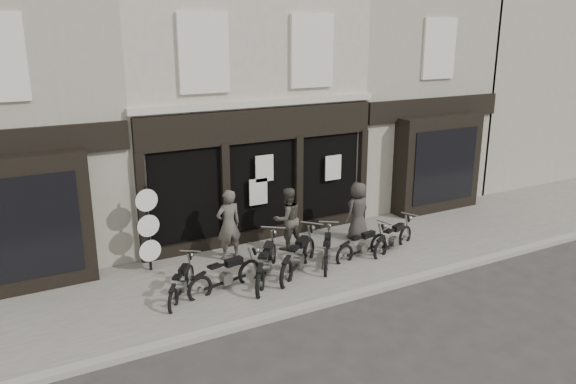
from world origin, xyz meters
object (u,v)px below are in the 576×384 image
motorcycle_2 (266,266)px  motorcycle_4 (327,253)px  motorcycle_3 (298,259)px  man_right (358,211)px  man_centre (287,219)px  motorcycle_6 (394,240)px  motorcycle_1 (226,278)px  motorcycle_5 (363,247)px  advert_sign_post (149,232)px  man_left (229,225)px  motorcycle_0 (182,286)px

motorcycle_2 → motorcycle_4: 1.85m
motorcycle_3 → man_right: bearing=-15.4°
man_centre → man_right: (2.16, -0.28, -0.03)m
motorcycle_3 → motorcycle_6: size_ratio=1.03×
motorcycle_4 → man_centre: bearing=53.8°
motorcycle_3 → motorcycle_1: bearing=141.3°
motorcycle_5 → man_centre: bearing=126.4°
motorcycle_2 → motorcycle_6: size_ratio=1.06×
motorcycle_2 → man_right: size_ratio=1.18×
motorcycle_6 → advert_sign_post: bearing=142.6°
motorcycle_2 → man_left: bearing=47.5°
motorcycle_0 → man_right: (5.65, 1.06, 0.61)m
motorcycle_0 → man_left: bearing=-15.8°
motorcycle_3 → advert_sign_post: (-3.24, 1.84, 0.70)m
man_centre → man_right: bearing=169.5°
motorcycle_3 → man_centre: man_centre is taller
man_left → man_right: size_ratio=1.12×
motorcycle_6 → advert_sign_post: (-6.28, 1.83, 0.76)m
motorcycle_2 → man_right: bearing=-34.2°
motorcycle_0 → advert_sign_post: 1.90m
motorcycle_4 → man_left: man_left is taller
motorcycle_6 → man_left: man_left is taller
motorcycle_4 → motorcycle_6: bearing=-58.4°
motorcycle_0 → man_centre: size_ratio=0.94×
motorcycle_0 → motorcycle_6: size_ratio=0.87×
motorcycle_4 → motorcycle_6: motorcycle_4 is taller
motorcycle_0 → man_centre: 3.79m
motorcycle_4 → motorcycle_1: bearing=128.5°
motorcycle_0 → motorcycle_2: size_ratio=0.82×
motorcycle_2 → motorcycle_4: bearing=-48.2°
motorcycle_0 → motorcycle_2: bearing=-58.7°
motorcycle_5 → advert_sign_post: bearing=150.9°
motorcycle_2 → motorcycle_3: size_ratio=1.03×
motorcycle_1 → motorcycle_2: bearing=-10.8°
motorcycle_5 → motorcycle_0: bearing=168.8°
motorcycle_6 → man_centre: size_ratio=1.07×
motorcycle_4 → motorcycle_6: 2.10m
motorcycle_1 → man_right: (4.62, 1.22, 0.57)m
man_left → motorcycle_0: bearing=34.5°
motorcycle_2 → man_left: size_ratio=1.05×
motorcycle_3 → man_centre: (0.50, 1.48, 0.55)m
man_left → advert_sign_post: size_ratio=0.81×
motorcycle_2 → motorcycle_5: size_ratio=1.06×
motorcycle_2 → man_centre: man_centre is taller
motorcycle_1 → motorcycle_0: bearing=158.9°
motorcycle_6 → motorcycle_2: bearing=159.2°
motorcycle_1 → motorcycle_5: bearing=-11.1°
motorcycle_0 → man_centre: man_centre is taller
man_left → advert_sign_post: advert_sign_post is taller
motorcycle_4 → motorcycle_5: (1.06, -0.10, -0.02)m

